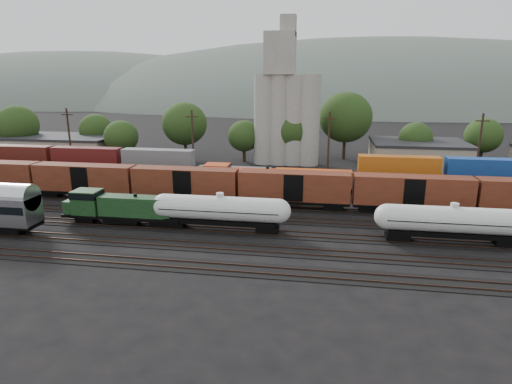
# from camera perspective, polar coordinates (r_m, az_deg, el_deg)

# --- Properties ---
(ground) EXTENTS (600.00, 600.00, 0.00)m
(ground) POSITION_cam_1_polar(r_m,az_deg,el_deg) (55.51, -3.09, -3.41)
(ground) COLOR black
(tracks) EXTENTS (180.00, 33.20, 0.20)m
(tracks) POSITION_cam_1_polar(r_m,az_deg,el_deg) (55.50, -3.09, -3.36)
(tracks) COLOR black
(tracks) RESTS_ON ground
(green_locomotive) EXTENTS (14.97, 2.64, 3.96)m
(green_locomotive) POSITION_cam_1_polar(r_m,az_deg,el_deg) (54.81, -18.17, -1.91)
(green_locomotive) COLOR black
(green_locomotive) RESTS_ON ground
(tank_car_a) EXTENTS (16.56, 2.96, 4.34)m
(tank_car_a) POSITION_cam_1_polar(r_m,az_deg,el_deg) (50.18, -4.80, -2.38)
(tank_car_a) COLOR silver
(tank_car_a) RESTS_ON ground
(tank_car_b) EXTENTS (16.51, 2.96, 4.33)m
(tank_car_b) POSITION_cam_1_polar(r_m,az_deg,el_deg) (50.75, 24.75, -3.58)
(tank_car_b) COLOR silver
(tank_car_b) RESTS_ON ground
(orange_locomotive) EXTENTS (18.32, 3.05, 4.58)m
(orange_locomotive) POSITION_cam_1_polar(r_m,az_deg,el_deg) (64.21, -1.22, 1.61)
(orange_locomotive) COLOR black
(orange_locomotive) RESTS_ON ground
(boxcar_string) EXTENTS (138.20, 2.90, 4.20)m
(boxcar_string) POSITION_cam_1_polar(r_m,az_deg,el_deg) (61.34, -9.40, 1.25)
(boxcar_string) COLOR black
(boxcar_string) RESTS_ON ground
(container_wall) EXTENTS (165.83, 2.60, 5.80)m
(container_wall) POSITION_cam_1_polar(r_m,az_deg,el_deg) (73.51, -13.23, 2.97)
(container_wall) COLOR black
(container_wall) RESTS_ON ground
(grain_silo) EXTENTS (13.40, 5.00, 29.00)m
(grain_silo) POSITION_cam_1_polar(r_m,az_deg,el_deg) (87.99, 3.98, 10.97)
(grain_silo) COLOR #A19E93
(grain_silo) RESTS_ON ground
(industrial_sheds) EXTENTS (119.38, 17.26, 5.10)m
(industrial_sheds) POSITION_cam_1_polar(r_m,az_deg,el_deg) (88.07, 6.01, 5.23)
(industrial_sheds) COLOR #9E937F
(industrial_sheds) RESTS_ON ground
(tree_band) EXTENTS (164.48, 21.77, 14.52)m
(tree_band) POSITION_cam_1_polar(r_m,az_deg,el_deg) (89.86, 5.12, 8.33)
(tree_band) COLOR black
(tree_band) RESTS_ON ground
(utility_poles) EXTENTS (122.20, 0.36, 12.00)m
(utility_poles) POSITION_cam_1_polar(r_m,az_deg,el_deg) (75.14, 0.40, 6.41)
(utility_poles) COLOR black
(utility_poles) RESTS_ON ground
(distant_hills) EXTENTS (860.00, 286.00, 130.00)m
(distant_hills) POSITION_cam_1_polar(r_m,az_deg,el_deg) (313.98, 11.52, 7.91)
(distant_hills) COLOR #59665B
(distant_hills) RESTS_ON ground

